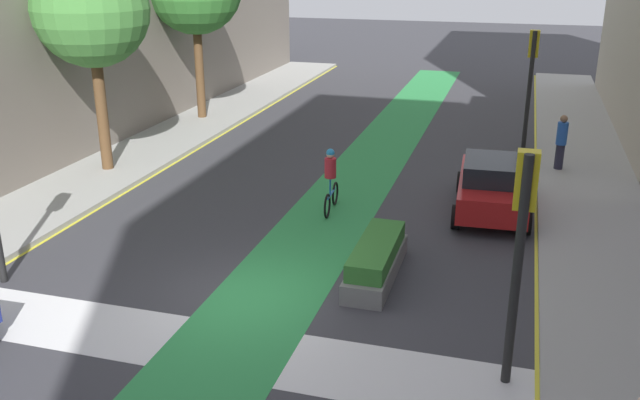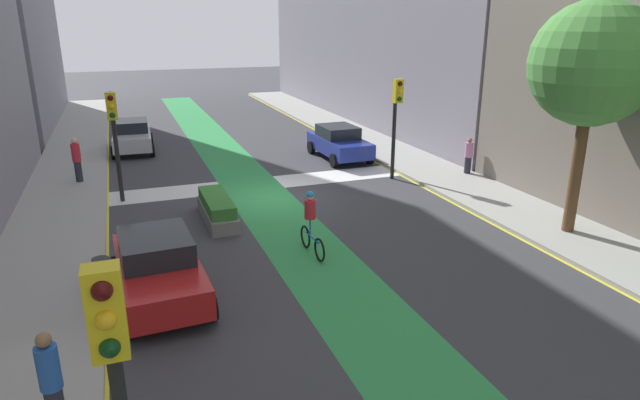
# 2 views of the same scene
# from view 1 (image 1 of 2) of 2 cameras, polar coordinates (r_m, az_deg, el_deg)

# --- Properties ---
(ground_plane) EXTENTS (120.00, 120.00, 0.00)m
(ground_plane) POSITION_cam_1_polar(r_m,az_deg,el_deg) (14.91, -6.25, -7.93)
(ground_plane) COLOR #38383D
(bike_lane_paint) EXTENTS (2.40, 60.00, 0.01)m
(bike_lane_paint) POSITION_cam_1_polar(r_m,az_deg,el_deg) (14.75, -4.51, -8.18)
(bike_lane_paint) COLOR #2D8C47
(bike_lane_paint) RESTS_ON ground_plane
(crosswalk_band) EXTENTS (12.00, 1.80, 0.01)m
(crosswalk_band) POSITION_cam_1_polar(r_m,az_deg,el_deg) (13.33, -9.55, -11.74)
(crosswalk_band) COLOR silver
(crosswalk_band) RESTS_ON ground_plane
(curb_stripe_left) EXTENTS (0.16, 60.00, 0.01)m
(curb_stripe_left) POSITION_cam_1_polar(r_m,az_deg,el_deg) (17.90, -24.39, -4.73)
(curb_stripe_left) COLOR yellow
(curb_stripe_left) RESTS_ON ground_plane
(sidewalk_right) EXTENTS (3.00, 60.00, 0.15)m
(sidewalk_right) POSITION_cam_1_polar(r_m,az_deg,el_deg) (14.12, 23.80, -11.04)
(sidewalk_right) COLOR #9E9E99
(sidewalk_right) RESTS_ON ground_plane
(curb_stripe_right) EXTENTS (0.16, 60.00, 0.01)m
(curb_stripe_right) POSITION_cam_1_polar(r_m,az_deg,el_deg) (13.99, 17.59, -10.82)
(curb_stripe_right) COLOR yellow
(curb_stripe_right) RESTS_ON ground_plane
(traffic_signal_near_right) EXTENTS (0.35, 0.52, 4.03)m
(traffic_signal_near_right) POSITION_cam_1_polar(r_m,az_deg,el_deg) (11.43, 16.28, -1.97)
(traffic_signal_near_right) COLOR black
(traffic_signal_near_right) RESTS_ON ground_plane
(traffic_signal_far_right) EXTENTS (0.35, 0.52, 4.24)m
(traffic_signal_far_right) POSITION_cam_1_polar(r_m,az_deg,el_deg) (26.36, 17.03, 10.48)
(traffic_signal_far_right) COLOR black
(traffic_signal_far_right) RESTS_ON ground_plane
(car_red_right_far) EXTENTS (2.19, 4.28, 1.57)m
(car_red_right_far) POSITION_cam_1_polar(r_m,az_deg,el_deg) (19.70, 14.03, 1.20)
(car_red_right_far) COLOR #A51919
(car_red_right_far) RESTS_ON ground_plane
(cyclist_in_lane) EXTENTS (0.32, 1.73, 1.86)m
(cyclist_in_lane) POSITION_cam_1_polar(r_m,az_deg,el_deg) (19.07, 0.89, 1.73)
(cyclist_in_lane) COLOR black
(cyclist_in_lane) RESTS_ON ground_plane
(pedestrian_sidewalk_right_b) EXTENTS (0.34, 0.34, 1.79)m
(pedestrian_sidewalk_right_b) POSITION_cam_1_polar(r_m,az_deg,el_deg) (23.80, 19.25, 4.57)
(pedestrian_sidewalk_right_b) COLOR #262638
(pedestrian_sidewalk_right_b) RESTS_ON sidewalk_right
(street_tree_near) EXTENTS (3.56, 3.56, 6.86)m
(street_tree_near) POSITION_cam_1_polar(r_m,az_deg,el_deg) (22.90, -18.36, 14.65)
(street_tree_near) COLOR brown
(street_tree_near) RESTS_ON sidewalk_left
(median_planter) EXTENTS (0.89, 3.10, 0.85)m
(median_planter) POSITION_cam_1_polar(r_m,az_deg,el_deg) (15.56, 4.65, -4.96)
(median_planter) COLOR slate
(median_planter) RESTS_ON ground_plane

